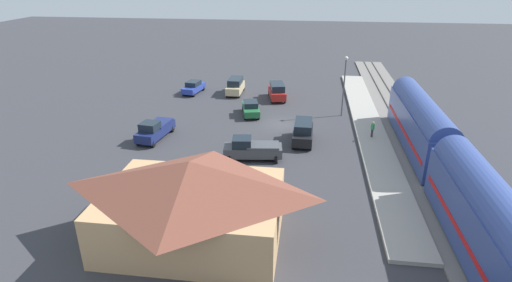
# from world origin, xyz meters

# --- Properties ---
(ground_plane) EXTENTS (200.00, 200.00, 0.00)m
(ground_plane) POSITION_xyz_m (0.00, 0.00, 0.00)
(ground_plane) COLOR #38383D
(railway_track) EXTENTS (4.80, 70.00, 0.30)m
(railway_track) POSITION_xyz_m (-14.00, 0.00, 0.09)
(railway_track) COLOR slate
(railway_track) RESTS_ON ground
(platform) EXTENTS (3.20, 46.00, 0.30)m
(platform) POSITION_xyz_m (-10.00, 0.00, 0.15)
(platform) COLOR #A8A399
(platform) RESTS_ON ground
(station_building) EXTENTS (12.05, 8.89, 5.66)m
(station_building) POSITION_xyz_m (4.00, 22.00, 2.94)
(station_building) COLOR tan
(station_building) RESTS_ON ground
(pedestrian_on_platform) EXTENTS (0.36, 0.36, 1.71)m
(pedestrian_on_platform) POSITION_xyz_m (-9.85, 3.26, 1.28)
(pedestrian_on_platform) COLOR #333338
(pedestrian_on_platform) RESTS_ON platform
(suv_red) EXTENTS (2.89, 5.19, 2.22)m
(suv_red) POSITION_xyz_m (1.17, -9.64, 1.15)
(suv_red) COLOR red
(suv_red) RESTS_ON ground
(pickup_navy) EXTENTS (2.67, 5.62, 2.14)m
(pickup_navy) POSITION_xyz_m (12.67, 6.00, 1.03)
(pickup_navy) COLOR navy
(pickup_navy) RESTS_ON ground
(pickup_charcoal) EXTENTS (5.59, 2.97, 2.14)m
(pickup_charcoal) POSITION_xyz_m (1.92, 9.52, 1.03)
(pickup_charcoal) COLOR #47494F
(pickup_charcoal) RESTS_ON ground
(sedan_green) EXTENTS (2.81, 4.80, 1.74)m
(sedan_green) POSITION_xyz_m (3.79, -2.74, 0.88)
(sedan_green) COLOR #236638
(sedan_green) RESTS_ON ground
(suv_black) EXTENTS (2.06, 4.94, 2.22)m
(suv_black) POSITION_xyz_m (-2.73, 4.82, 1.15)
(suv_black) COLOR black
(suv_black) RESTS_ON ground
(sedan_blue) EXTENTS (2.55, 4.74, 1.74)m
(sedan_blue) POSITION_xyz_m (13.28, -11.01, 0.88)
(sedan_blue) COLOR #283D9E
(sedan_blue) RESTS_ON ground
(suv_tan) EXTENTS (1.96, 4.90, 2.22)m
(suv_tan) POSITION_xyz_m (7.28, -11.48, 1.15)
(suv_tan) COLOR #C6B284
(suv_tan) RESTS_ON ground
(light_pole_near_platform) EXTENTS (0.44, 0.44, 7.22)m
(light_pole_near_platform) POSITION_xyz_m (-7.20, -3.96, 4.59)
(light_pole_near_platform) COLOR #515156
(light_pole_near_platform) RESTS_ON ground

